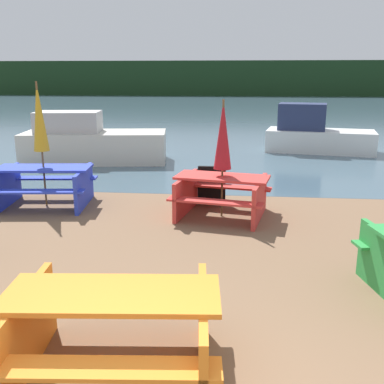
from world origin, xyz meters
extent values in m
cube|color=#425B6B|center=(0.00, 32.04, 0.00)|extent=(60.00, 50.00, 0.00)
cube|color=#193319|center=(0.00, 52.04, 2.00)|extent=(80.00, 1.60, 4.00)
cube|color=orange|center=(-0.54, 1.06, 0.75)|extent=(1.85, 0.85, 0.04)
cube|color=orange|center=(-0.49, 0.52, 0.44)|extent=(1.81, 0.43, 0.04)
cube|color=orange|center=(-0.58, 1.61, 0.44)|extent=(1.81, 0.43, 0.04)
cube|color=orange|center=(-1.29, 1.00, 0.36)|extent=(0.18, 1.38, 0.73)
cube|color=orange|center=(0.22, 1.13, 0.36)|extent=(0.18, 1.38, 0.73)
cube|color=red|center=(0.23, 5.61, 0.73)|extent=(1.75, 1.00, 0.04)
cube|color=red|center=(0.13, 5.07, 0.42)|extent=(1.67, 0.58, 0.04)
cube|color=red|center=(0.33, 6.15, 0.42)|extent=(1.67, 0.58, 0.04)
cube|color=red|center=(-0.44, 5.74, 0.35)|extent=(0.33, 1.37, 0.70)
cube|color=red|center=(0.90, 5.48, 0.35)|extent=(0.33, 1.37, 0.70)
cube|color=blue|center=(-3.23, 5.95, 0.75)|extent=(1.86, 0.88, 0.04)
cube|color=blue|center=(-3.18, 5.40, 0.43)|extent=(1.81, 0.47, 0.04)
cube|color=blue|center=(-3.29, 6.49, 0.43)|extent=(1.81, 0.47, 0.04)
cube|color=blue|center=(-3.99, 5.87, 0.37)|extent=(0.21, 1.38, 0.73)
cube|color=blue|center=(-2.48, 6.03, 0.37)|extent=(0.21, 1.38, 0.73)
cylinder|color=brown|center=(0.23, 5.61, 1.05)|extent=(0.04, 0.04, 2.10)
cone|color=#A81923|center=(0.23, 5.61, 1.49)|extent=(0.31, 0.31, 1.21)
cylinder|color=brown|center=(-3.23, 5.95, 1.19)|extent=(0.04, 0.04, 2.39)
cone|color=gold|center=(-3.23, 5.95, 1.74)|extent=(0.29, 0.29, 1.29)
cube|color=beige|center=(-3.64, 10.49, 0.44)|extent=(4.26, 2.07, 0.88)
cube|color=#B2B2B2|center=(-4.37, 10.39, 1.18)|extent=(1.93, 1.31, 0.59)
cube|color=silver|center=(3.24, 12.94, 0.36)|extent=(3.65, 2.07, 0.72)
cube|color=navy|center=(2.63, 13.05, 1.15)|extent=(1.68, 1.28, 0.86)
cube|color=black|center=(0.00, 6.44, 0.38)|extent=(0.55, 0.08, 0.75)
camera|label=1|loc=(0.45, -2.23, 2.52)|focal=42.00mm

